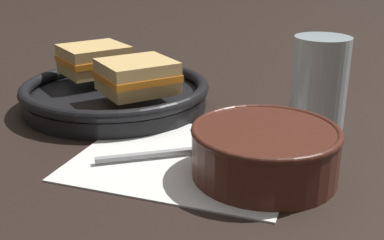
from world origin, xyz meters
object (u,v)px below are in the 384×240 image
skillet (116,94)px  spoon (198,149)px  sandwich_near_right (137,76)px  drinking_glass (319,83)px  soup_bowl (265,149)px  sandwich_near_left (94,59)px

skillet → spoon: bearing=-43.3°
skillet → sandwich_near_right: size_ratio=2.12×
spoon → skillet: bearing=110.0°
sandwich_near_right → drinking_glass: (0.26, 0.02, -0.00)m
soup_bowl → sandwich_near_right: 0.25m
spoon → soup_bowl: bearing=-52.2°
spoon → skillet: size_ratio=0.57×
soup_bowl → sandwich_near_left: sandwich_near_left is taller
sandwich_near_right → soup_bowl: bearing=-37.7°
skillet → drinking_glass: size_ratio=2.29×
spoon → sandwich_near_left: 0.30m
skillet → sandwich_near_left: bearing=139.9°
spoon → sandwich_near_right: 0.17m
spoon → drinking_glass: (0.14, 0.13, 0.06)m
soup_bowl → spoon: bearing=154.5°
spoon → sandwich_near_right: sandwich_near_right is taller
spoon → skillet: skillet is taller
soup_bowl → sandwich_near_left: 0.38m
spoon → drinking_glass: size_ratio=1.30×
sandwich_near_left → soup_bowl: bearing=-38.5°
spoon → sandwich_near_left: bearing=110.7°
sandwich_near_right → sandwich_near_left: bearing=139.9°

